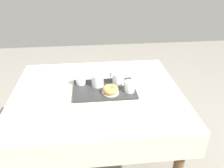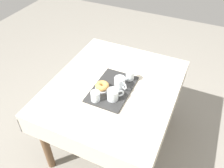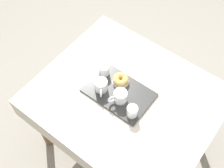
{
  "view_description": "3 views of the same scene",
  "coord_description": "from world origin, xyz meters",
  "px_view_note": "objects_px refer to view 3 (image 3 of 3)",
  "views": [
    {
      "loc": [
        0.03,
        1.33,
        1.54
      ],
      "look_at": [
        -0.11,
        -0.01,
        0.78
      ],
      "focal_mm": 35.97,
      "sensor_mm": 36.0,
      "label": 1
    },
    {
      "loc": [
        -1.25,
        -0.56,
        1.95
      ],
      "look_at": [
        -0.04,
        -0.01,
        0.78
      ],
      "focal_mm": 36.93,
      "sensor_mm": 36.0,
      "label": 2
    },
    {
      "loc": [
        0.51,
        -0.82,
        2.33
      ],
      "look_at": [
        -0.11,
        -0.01,
        0.79
      ],
      "focal_mm": 46.13,
      "sensor_mm": 36.0,
      "label": 3
    }
  ],
  "objects_px": {
    "tea_mug_right": "(101,86)",
    "water_glass_far": "(104,70)",
    "water_glass_near": "(132,112)",
    "tea_mug_left": "(120,97)",
    "serving_tray": "(119,92)",
    "donut_plate_left": "(121,82)",
    "sugar_donut_left": "(121,79)",
    "dining_table": "(126,103)"
  },
  "relations": [
    {
      "from": "tea_mug_right",
      "to": "water_glass_far",
      "type": "height_order",
      "value": "tea_mug_right"
    },
    {
      "from": "water_glass_far",
      "to": "water_glass_near",
      "type": "bearing_deg",
      "value": -23.13
    },
    {
      "from": "tea_mug_left",
      "to": "tea_mug_right",
      "type": "height_order",
      "value": "same"
    },
    {
      "from": "serving_tray",
      "to": "tea_mug_right",
      "type": "distance_m",
      "value": 0.13
    },
    {
      "from": "water_glass_far",
      "to": "donut_plate_left",
      "type": "relative_size",
      "value": 0.67
    },
    {
      "from": "water_glass_near",
      "to": "sugar_donut_left",
      "type": "bearing_deg",
      "value": 142.78
    },
    {
      "from": "water_glass_far",
      "to": "tea_mug_left",
      "type": "bearing_deg",
      "value": -26.26
    },
    {
      "from": "tea_mug_left",
      "to": "water_glass_near",
      "type": "relative_size",
      "value": 1.58
    },
    {
      "from": "water_glass_near",
      "to": "water_glass_far",
      "type": "bearing_deg",
      "value": 156.87
    },
    {
      "from": "water_glass_far",
      "to": "donut_plate_left",
      "type": "xyz_separation_m",
      "value": [
        0.13,
        0.01,
        -0.03
      ]
    },
    {
      "from": "tea_mug_left",
      "to": "donut_plate_left",
      "type": "xyz_separation_m",
      "value": [
        -0.08,
        0.11,
        -0.04
      ]
    },
    {
      "from": "serving_tray",
      "to": "tea_mug_right",
      "type": "bearing_deg",
      "value": -152.43
    },
    {
      "from": "tea_mug_right",
      "to": "water_glass_far",
      "type": "bearing_deg",
      "value": 119.63
    },
    {
      "from": "dining_table",
      "to": "tea_mug_left",
      "type": "distance_m",
      "value": 0.16
    },
    {
      "from": "serving_tray",
      "to": "tea_mug_right",
      "type": "xyz_separation_m",
      "value": [
        -0.1,
        -0.05,
        0.05
      ]
    },
    {
      "from": "dining_table",
      "to": "tea_mug_right",
      "type": "xyz_separation_m",
      "value": [
        -0.16,
        -0.06,
        0.15
      ]
    },
    {
      "from": "tea_mug_left",
      "to": "tea_mug_right",
      "type": "bearing_deg",
      "value": -176.57
    },
    {
      "from": "dining_table",
      "to": "sugar_donut_left",
      "type": "relative_size",
      "value": 10.84
    },
    {
      "from": "tea_mug_left",
      "to": "sugar_donut_left",
      "type": "relative_size",
      "value": 1.12
    },
    {
      "from": "tea_mug_right",
      "to": "water_glass_near",
      "type": "xyz_separation_m",
      "value": [
        0.26,
        -0.03,
        -0.01
      ]
    },
    {
      "from": "serving_tray",
      "to": "water_glass_far",
      "type": "xyz_separation_m",
      "value": [
        -0.17,
        0.06,
        0.04
      ]
    },
    {
      "from": "tea_mug_right",
      "to": "donut_plate_left",
      "type": "relative_size",
      "value": 1.01
    },
    {
      "from": "dining_table",
      "to": "tea_mug_left",
      "type": "bearing_deg",
      "value": -100.47
    },
    {
      "from": "tea_mug_left",
      "to": "donut_plate_left",
      "type": "bearing_deg",
      "value": 124.9
    },
    {
      "from": "serving_tray",
      "to": "water_glass_near",
      "type": "height_order",
      "value": "water_glass_near"
    },
    {
      "from": "water_glass_near",
      "to": "tea_mug_right",
      "type": "bearing_deg",
      "value": 173.89
    },
    {
      "from": "dining_table",
      "to": "tea_mug_right",
      "type": "distance_m",
      "value": 0.22
    },
    {
      "from": "tea_mug_left",
      "to": "donut_plate_left",
      "type": "distance_m",
      "value": 0.14
    },
    {
      "from": "serving_tray",
      "to": "water_glass_far",
      "type": "height_order",
      "value": "water_glass_far"
    },
    {
      "from": "serving_tray",
      "to": "donut_plate_left",
      "type": "height_order",
      "value": "donut_plate_left"
    },
    {
      "from": "sugar_donut_left",
      "to": "water_glass_near",
      "type": "bearing_deg",
      "value": -37.22
    },
    {
      "from": "tea_mug_left",
      "to": "water_glass_far",
      "type": "relative_size",
      "value": 1.58
    },
    {
      "from": "water_glass_near",
      "to": "sugar_donut_left",
      "type": "height_order",
      "value": "water_glass_near"
    },
    {
      "from": "water_glass_near",
      "to": "donut_plate_left",
      "type": "bearing_deg",
      "value": 142.78
    },
    {
      "from": "serving_tray",
      "to": "donut_plate_left",
      "type": "relative_size",
      "value": 3.81
    },
    {
      "from": "serving_tray",
      "to": "water_glass_near",
      "type": "xyz_separation_m",
      "value": [
        0.16,
        -0.08,
        0.04
      ]
    },
    {
      "from": "tea_mug_left",
      "to": "donut_plate_left",
      "type": "height_order",
      "value": "tea_mug_left"
    },
    {
      "from": "tea_mug_left",
      "to": "water_glass_near",
      "type": "distance_m",
      "value": 0.12
    },
    {
      "from": "tea_mug_right",
      "to": "donut_plate_left",
      "type": "bearing_deg",
      "value": 61.56
    },
    {
      "from": "water_glass_near",
      "to": "donut_plate_left",
      "type": "height_order",
      "value": "water_glass_near"
    },
    {
      "from": "water_glass_near",
      "to": "donut_plate_left",
      "type": "distance_m",
      "value": 0.25
    },
    {
      "from": "dining_table",
      "to": "water_glass_far",
      "type": "relative_size",
      "value": 15.26
    }
  ]
}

